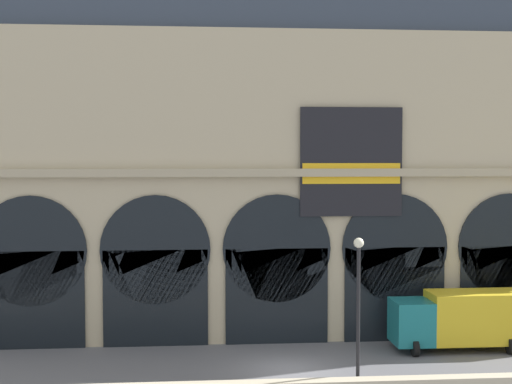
{
  "coord_description": "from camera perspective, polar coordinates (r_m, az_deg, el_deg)",
  "views": [
    {
      "loc": [
        -4.57,
        -34.72,
        10.4
      ],
      "look_at": [
        -1.15,
        5.0,
        8.4
      ],
      "focal_mm": 51.18,
      "sensor_mm": 36.0,
      "label": 1
    }
  ],
  "objects": [
    {
      "name": "box_truck_mideast",
      "position": [
        41.04,
        15.91,
        -9.48
      ],
      "size": [
        7.5,
        2.91,
        3.12
      ],
      "color": "#19727A",
      "rests_on": "ground"
    },
    {
      "name": "station_building",
      "position": [
        42.53,
        1.27,
        2.63
      ],
      "size": [
        41.14,
        5.53,
        20.99
      ],
      "color": "#BCAD8C",
      "rests_on": "ground"
    },
    {
      "name": "street_lamp_quayside",
      "position": [
        31.76,
        8.0,
        -8.03
      ],
      "size": [
        0.44,
        0.44,
        6.9
      ],
      "color": "black",
      "rests_on": "ground"
    },
    {
      "name": "ground_plane",
      "position": [
        36.53,
        2.54,
        -13.67
      ],
      "size": [
        200.0,
        200.0,
        0.0
      ],
      "primitive_type": "plane",
      "color": "slate"
    }
  ]
}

